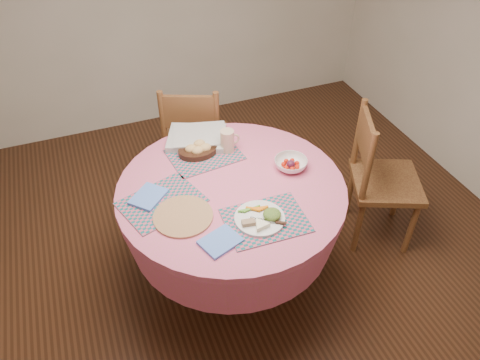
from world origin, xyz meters
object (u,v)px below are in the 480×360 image
object	(u,v)px
chair_back	(194,138)
bread_bowl	(198,149)
dinner_plate	(262,217)
fruit_bowl	(291,164)
latte_mug	(228,141)
wicker_trivet	(183,216)
chair_right	(379,177)
dining_table	(232,212)

from	to	relation	value
chair_back	bread_bowl	world-z (taller)	chair_back
dinner_plate	fruit_bowl	world-z (taller)	same
latte_mug	wicker_trivet	bearing A→B (deg)	-132.11
chair_back	chair_right	bearing A→B (deg)	161.88
dining_table	fruit_bowl	distance (m)	0.43
chair_back	wicker_trivet	xyz separation A→B (m)	(-0.34, -1.00, 0.27)
chair_right	bread_bowl	bearing A→B (deg)	97.17
chair_right	fruit_bowl	size ratio (longest dim) A/B	4.01
bread_bowl	dining_table	bearing A→B (deg)	-76.99
chair_right	chair_back	distance (m)	1.29
latte_mug	fruit_bowl	xyz separation A→B (m)	(0.27, -0.28, -0.05)
wicker_trivet	latte_mug	distance (m)	0.60
wicker_trivet	bread_bowl	bearing A→B (deg)	64.50
bread_bowl	wicker_trivet	bearing A→B (deg)	-115.50
dining_table	wicker_trivet	bearing A→B (deg)	-156.66
chair_back	wicker_trivet	world-z (taller)	chair_back
chair_back	latte_mug	xyz separation A→B (m)	(0.05, -0.56, 0.34)
dining_table	dinner_plate	xyz separation A→B (m)	(0.05, -0.30, 0.22)
chair_back	fruit_bowl	distance (m)	0.95
dining_table	latte_mug	world-z (taller)	latte_mug
bread_bowl	latte_mug	bearing A→B (deg)	-10.95
bread_bowl	fruit_bowl	world-z (taller)	bread_bowl
chair_back	dinner_plate	distance (m)	1.20
dining_table	fruit_bowl	size ratio (longest dim) A/B	5.25
chair_right	bread_bowl	xyz separation A→B (m)	(-1.09, 0.31, 0.29)
dinner_plate	fruit_bowl	distance (m)	0.45
chair_right	chair_back	xyz separation A→B (m)	(-0.97, 0.84, -0.01)
dining_table	chair_right	distance (m)	1.01
dining_table	chair_back	size ratio (longest dim) A/B	1.33
dining_table	bread_bowl	xyz separation A→B (m)	(-0.08, 0.34, 0.23)
dining_table	wicker_trivet	distance (m)	0.39
chair_back	fruit_bowl	size ratio (longest dim) A/B	3.95
wicker_trivet	bread_bowl	distance (m)	0.53
chair_back	latte_mug	size ratio (longest dim) A/B	6.94
wicker_trivet	dining_table	bearing A→B (deg)	23.34
latte_mug	chair_back	bearing A→B (deg)	95.58
chair_right	wicker_trivet	size ratio (longest dim) A/B	3.16
wicker_trivet	latte_mug	size ratio (longest dim) A/B	2.23
dining_table	bread_bowl	world-z (taller)	bread_bowl
fruit_bowl	dinner_plate	bearing A→B (deg)	-134.19
dinner_plate	bread_bowl	bearing A→B (deg)	101.38
wicker_trivet	chair_right	bearing A→B (deg)	6.94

